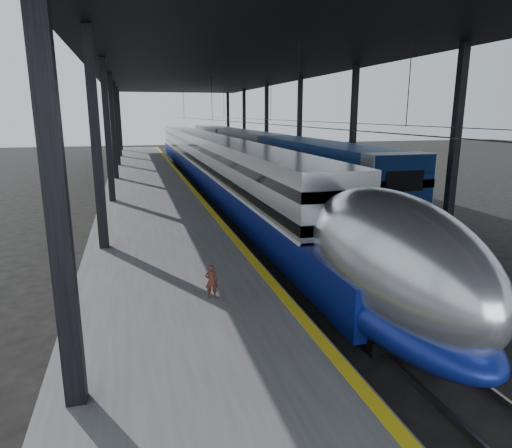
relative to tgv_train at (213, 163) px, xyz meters
name	(u,v)px	position (x,y,z in m)	size (l,w,h in m)	color
ground	(290,306)	(-2.00, -25.19, -1.95)	(160.00, 160.00, 0.00)	black
platform	(149,193)	(-5.50, -5.19, -1.45)	(6.00, 80.00, 1.00)	#4C4C4F
yellow_strip	(189,185)	(-2.70, -5.19, -0.95)	(0.30, 80.00, 0.01)	gold
rails	(258,194)	(2.50, -5.19, -1.87)	(6.52, 80.00, 0.16)	slate
canopy	(222,68)	(-0.10, -5.19, 7.16)	(18.00, 75.00, 9.47)	black
tgv_train	(213,163)	(0.00, 0.00, 0.00)	(2.91, 65.20, 4.17)	silver
second_train	(250,153)	(5.00, 6.91, 0.22)	(3.11, 56.05, 4.28)	navy
child	(211,281)	(-4.66, -26.18, -0.47)	(0.35, 0.23, 0.97)	#4A2218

